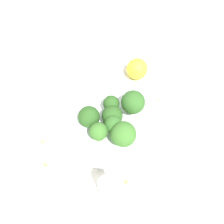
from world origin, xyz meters
The scene contains 16 objects.
ground_plane centered at (0.00, 0.00, 0.00)m, with size 3.00×3.00×0.00m, color silver.
bowl centered at (0.00, 0.00, 0.02)m, with size 0.21×0.21×0.04m, color silver.
broccoli_floret_0 centered at (0.03, 0.00, 0.08)m, with size 0.04×0.04×0.05m.
broccoli_floret_1 centered at (-0.02, 0.00, 0.08)m, with size 0.04×0.04×0.05m.
broccoli_floret_2 centered at (0.01, -0.05, 0.08)m, with size 0.05×0.05×0.06m.
broccoli_floret_3 centered at (-0.02, 0.05, 0.08)m, with size 0.05×0.05×0.06m.
broccoli_floret_4 centered at (0.01, 0.00, 0.07)m, with size 0.04×0.04×0.05m.
broccoli_floret_5 centered at (0.06, 0.02, 0.08)m, with size 0.05×0.05×0.06m.
broccoli_floret_6 centered at (0.05, -0.03, 0.08)m, with size 0.04×0.04×0.06m.
pepper_shaker centered at (0.15, -0.02, 0.04)m, with size 0.03×0.03×0.08m.
lemon_wedge centered at (-0.17, 0.08, 0.03)m, with size 0.06×0.06×0.06m, color yellow.
almond_crumb_0 centered at (0.13, 0.02, 0.00)m, with size 0.01×0.01×0.01m, color olive.
almond_crumb_1 centered at (-0.08, 0.13, 0.00)m, with size 0.01×0.00×0.01m, color olive.
almond_crumb_2 centered at (0.02, -0.16, 0.00)m, with size 0.01×0.01×0.01m, color tan.
almond_crumb_3 centered at (-0.12, -0.02, 0.00)m, with size 0.01×0.01×0.01m, color #AD7F4C.
almond_crumb_4 centered at (0.08, -0.15, 0.00)m, with size 0.01×0.01×0.01m, color #AD7F4C.
Camera 1 is at (0.25, -0.02, 0.47)m, focal length 35.00 mm.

